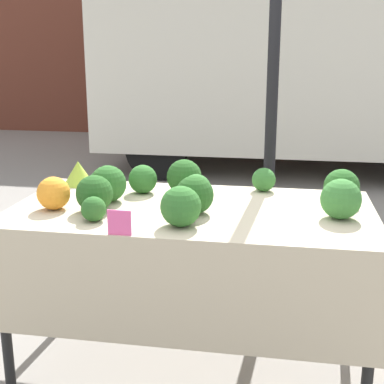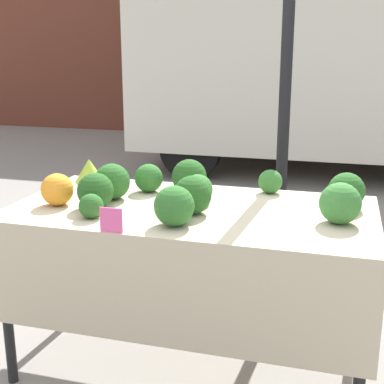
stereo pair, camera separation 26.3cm
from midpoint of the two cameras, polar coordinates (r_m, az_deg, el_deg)
The scene contains 20 objects.
ground_plane at distance 3.03m, azimuth -2.61°, elevation -17.81°, with size 40.00×40.00×0.00m, color gray.
building_facade at distance 10.46m, azimuth 7.12°, elevation 18.71°, with size 16.00×0.60×4.63m.
tent_pole at distance 3.24m, azimuth 6.24°, elevation 10.53°, with size 0.07×0.07×2.78m.
parked_truck at distance 7.47m, azimuth 7.70°, elevation 13.95°, with size 4.79×2.27×2.82m.
market_table at distance 2.62m, azimuth -3.14°, elevation -4.39°, with size 1.79×0.93×0.88m.
orange_cauliflower at distance 2.72m, azimuth -17.26°, elevation -0.16°, with size 0.16×0.16×0.16m.
romanesco_head at distance 3.18m, azimuth -14.36°, elevation 1.96°, with size 0.17×0.17×0.14m.
broccoli_head_0 at distance 2.36m, azimuth -4.33°, elevation -1.60°, with size 0.18×0.18×0.18m.
broccoli_head_1 at distance 2.92m, azimuth -7.85°, elevation 1.34°, with size 0.16×0.16×0.16m.
broccoli_head_2 at distance 2.79m, azimuth -11.63°, elevation 0.84°, with size 0.19×0.19×0.19m.
broccoli_head_3 at distance 2.50m, azimuth -13.45°, elevation -1.82°, with size 0.12×0.12×0.12m.
broccoli_head_4 at distance 2.63m, azimuth -13.20°, elevation -0.20°, with size 0.18×0.18×0.18m.
broccoli_head_5 at distance 2.94m, azimuth -12.25°, elevation 0.99°, with size 0.13×0.13×0.13m.
broccoli_head_6 at distance 2.76m, azimuth 13.07°, elevation 0.51°, with size 0.18×0.18×0.18m.
broccoli_head_7 at distance 2.88m, azimuth -3.46°, elevation 1.60°, with size 0.19×0.19×0.19m.
broccoli_head_8 at distance 2.54m, azimuth -2.70°, elevation -0.34°, with size 0.18×0.18×0.18m.
broccoli_head_9 at distance 2.52m, azimuth 12.75°, elevation -0.78°, with size 0.19×0.19×0.19m.
broccoli_head_10 at distance 2.70m, azimuth -2.31°, elevation 0.28°, with size 0.15×0.15×0.15m.
broccoli_head_11 at distance 2.95m, azimuth 5.15°, elevation 1.29°, with size 0.13×0.13×0.13m.
price_sign at distance 2.29m, azimuth -11.04°, elevation -3.29°, with size 0.10×0.01×0.11m.
Camera 1 is at (0.43, -2.51, 1.65)m, focal length 50.00 mm.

